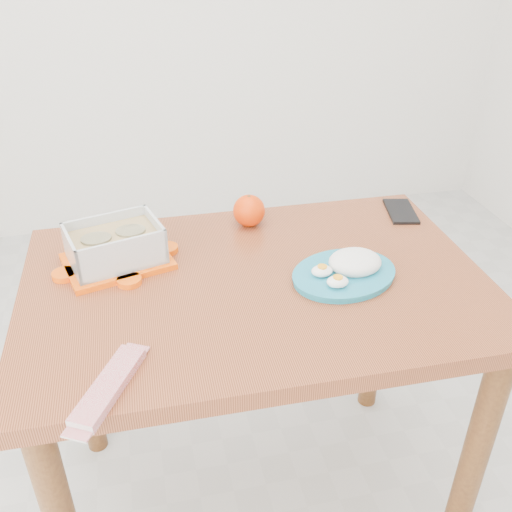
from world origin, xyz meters
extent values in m
plane|color=#B7B7B2|center=(0.00, 0.00, 0.00)|extent=(3.50, 3.50, 0.00)
cube|color=#9E4E2C|center=(0.06, -0.03, 0.73)|extent=(1.03, 0.69, 0.04)
cylinder|color=brown|center=(0.51, -0.31, 0.35)|extent=(0.06, 0.06, 0.71)
cylinder|color=brown|center=(-0.39, 0.26, 0.35)|extent=(0.06, 0.06, 0.71)
cylinder|color=brown|center=(0.52, 0.25, 0.35)|extent=(0.06, 0.06, 0.71)
cube|color=#FF5807|center=(-0.24, 0.11, 0.76)|extent=(0.27, 0.23, 0.01)
cube|color=silver|center=(-0.24, 0.11, 0.81)|extent=(0.23, 0.19, 0.08)
cube|color=#A18450|center=(-0.24, 0.11, 0.80)|extent=(0.22, 0.18, 0.05)
cylinder|color=#8B835B|center=(-0.27, 0.10, 0.82)|extent=(0.08, 0.08, 0.02)
cylinder|color=#8B835B|center=(-0.20, 0.12, 0.82)|extent=(0.08, 0.08, 0.02)
sphere|color=#FF4705|center=(0.10, 0.23, 0.79)|extent=(0.08, 0.08, 0.08)
cylinder|color=teal|center=(0.25, -0.06, 0.76)|extent=(0.30, 0.30, 0.01)
ellipsoid|color=white|center=(0.28, -0.05, 0.79)|extent=(0.14, 0.13, 0.05)
ellipsoid|color=white|center=(0.20, -0.06, 0.78)|extent=(0.06, 0.05, 0.02)
ellipsoid|color=white|center=(0.22, -0.11, 0.78)|extent=(0.06, 0.05, 0.02)
cube|color=#B50918|center=(-0.26, -0.30, 0.76)|extent=(0.13, 0.19, 0.02)
cube|color=black|center=(0.52, 0.20, 0.75)|extent=(0.10, 0.15, 0.01)
camera|label=1|loc=(-0.17, -1.05, 1.45)|focal=40.00mm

